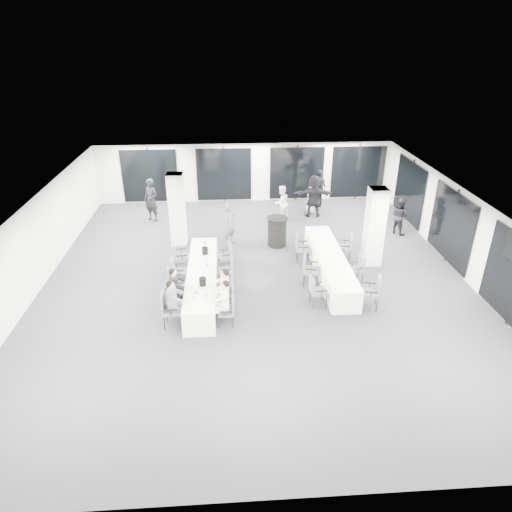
{
  "coord_description": "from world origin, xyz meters",
  "views": [
    {
      "loc": [
        -0.89,
        -13.32,
        7.52
      ],
      "look_at": [
        -0.01,
        -0.2,
        1.0
      ],
      "focal_mm": 32.0,
      "sensor_mm": 36.0,
      "label": 1
    }
  ],
  "objects_px": {
    "chair_main_left_near": "(169,307)",
    "ice_bucket_far": "(205,251)",
    "chair_main_left_second": "(172,295)",
    "chair_side_left_near": "(316,289)",
    "standing_guest_d": "(320,186)",
    "standing_guest_f": "(314,193)",
    "chair_side_right_far": "(347,245)",
    "banquet_table_main": "(202,280)",
    "chair_main_left_mid": "(174,282)",
    "standing_guest_b": "(281,200)",
    "standing_guest_g": "(151,198)",
    "cocktail_table": "(277,231)",
    "chair_main_right_far": "(227,254)",
    "chair_main_right_near": "(229,310)",
    "standing_guest_e": "(313,195)",
    "ice_bucket_near": "(203,282)",
    "chair_side_right_near": "(373,290)",
    "chair_side_left_far": "(301,246)",
    "chair_side_right_mid": "(358,267)",
    "chair_main_right_second": "(229,297)",
    "chair_main_right_mid": "(228,281)",
    "chair_side_left_mid": "(309,268)",
    "chair_main_left_fourth": "(177,269)",
    "chair_main_left_far": "(179,255)",
    "chair_main_right_fourth": "(228,268)",
    "standing_guest_h": "(400,214)",
    "standing_guest_a": "(230,221)",
    "banquet_table_side": "(330,265)"
  },
  "relations": [
    {
      "from": "chair_side_right_near",
      "to": "chair_main_left_mid",
      "type": "bearing_deg",
      "value": 93.39
    },
    {
      "from": "chair_main_left_second",
      "to": "chair_main_left_mid",
      "type": "xyz_separation_m",
      "value": [
        -0.0,
        0.78,
        0.02
      ]
    },
    {
      "from": "chair_main_left_near",
      "to": "chair_side_left_near",
      "type": "bearing_deg",
      "value": 101.41
    },
    {
      "from": "standing_guest_g",
      "to": "chair_main_right_far",
      "type": "bearing_deg",
      "value": -24.92
    },
    {
      "from": "banquet_table_main",
      "to": "banquet_table_side",
      "type": "height_order",
      "value": "same"
    },
    {
      "from": "chair_main_left_far",
      "to": "chair_main_right_mid",
      "type": "xyz_separation_m",
      "value": [
        1.67,
        -1.76,
        -0.1
      ]
    },
    {
      "from": "banquet_table_main",
      "to": "standing_guest_b",
      "type": "height_order",
      "value": "standing_guest_b"
    },
    {
      "from": "chair_main_left_fourth",
      "to": "standing_guest_d",
      "type": "distance_m",
      "value": 9.13
    },
    {
      "from": "standing_guest_b",
      "to": "chair_side_right_far",
      "type": "bearing_deg",
      "value": 76.94
    },
    {
      "from": "chair_main_right_mid",
      "to": "ice_bucket_far",
      "type": "distance_m",
      "value": 1.65
    },
    {
      "from": "cocktail_table",
      "to": "chair_main_left_second",
      "type": "xyz_separation_m",
      "value": [
        -3.59,
        -4.45,
        -0.03
      ]
    },
    {
      "from": "chair_main_left_near",
      "to": "chair_main_left_far",
      "type": "bearing_deg",
      "value": -179.06
    },
    {
      "from": "ice_bucket_far",
      "to": "chair_main_left_second",
      "type": "bearing_deg",
      "value": -111.59
    },
    {
      "from": "ice_bucket_far",
      "to": "chair_side_left_mid",
      "type": "bearing_deg",
      "value": -15.17
    },
    {
      "from": "chair_main_left_far",
      "to": "chair_main_right_near",
      "type": "xyz_separation_m",
      "value": [
        1.67,
        -3.44,
        -0.09
      ]
    },
    {
      "from": "banquet_table_main",
      "to": "chair_side_right_far",
      "type": "height_order",
      "value": "chair_side_right_far"
    },
    {
      "from": "chair_main_left_mid",
      "to": "standing_guest_d",
      "type": "height_order",
      "value": "standing_guest_d"
    },
    {
      "from": "chair_side_right_near",
      "to": "chair_side_left_far",
      "type": "bearing_deg",
      "value": 39.63
    },
    {
      "from": "chair_main_left_mid",
      "to": "standing_guest_b",
      "type": "distance_m",
      "value": 7.64
    },
    {
      "from": "standing_guest_f",
      "to": "chair_side_right_far",
      "type": "bearing_deg",
      "value": 96.82
    },
    {
      "from": "chair_main_left_far",
      "to": "ice_bucket_far",
      "type": "relative_size",
      "value": 4.34
    },
    {
      "from": "chair_side_left_mid",
      "to": "standing_guest_g",
      "type": "bearing_deg",
      "value": -122.0
    },
    {
      "from": "chair_main_right_mid",
      "to": "chair_main_right_far",
      "type": "bearing_deg",
      "value": 5.89
    },
    {
      "from": "chair_main_right_near",
      "to": "standing_guest_e",
      "type": "bearing_deg",
      "value": -22.36
    },
    {
      "from": "standing_guest_d",
      "to": "chair_main_left_far",
      "type": "bearing_deg",
      "value": -7.61
    },
    {
      "from": "standing_guest_d",
      "to": "cocktail_table",
      "type": "bearing_deg",
      "value": 7.33
    },
    {
      "from": "chair_main_right_near",
      "to": "chair_side_right_mid",
      "type": "distance_m",
      "value": 4.86
    },
    {
      "from": "standing_guest_f",
      "to": "standing_guest_g",
      "type": "distance_m",
      "value": 7.1
    },
    {
      "from": "cocktail_table",
      "to": "standing_guest_g",
      "type": "height_order",
      "value": "standing_guest_g"
    },
    {
      "from": "chair_main_left_second",
      "to": "standing_guest_d",
      "type": "bearing_deg",
      "value": 143.03
    },
    {
      "from": "chair_main_left_fourth",
      "to": "chair_main_left_second",
      "type": "bearing_deg",
      "value": -1.97
    },
    {
      "from": "chair_side_left_near",
      "to": "chair_side_right_far",
      "type": "relative_size",
      "value": 0.94
    },
    {
      "from": "chair_side_right_far",
      "to": "banquet_table_main",
      "type": "bearing_deg",
      "value": 125.18
    },
    {
      "from": "chair_side_right_near",
      "to": "standing_guest_g",
      "type": "height_order",
      "value": "standing_guest_g"
    },
    {
      "from": "standing_guest_d",
      "to": "standing_guest_e",
      "type": "distance_m",
      "value": 0.8
    },
    {
      "from": "chair_main_left_second",
      "to": "standing_guest_d",
      "type": "xyz_separation_m",
      "value": [
        6.01,
        8.52,
        0.48
      ]
    },
    {
      "from": "ice_bucket_near",
      "to": "standing_guest_b",
      "type": "bearing_deg",
      "value": 65.74
    },
    {
      "from": "chair_main_left_near",
      "to": "ice_bucket_far",
      "type": "distance_m",
      "value": 3.17
    },
    {
      "from": "standing_guest_f",
      "to": "chair_side_left_far",
      "type": "bearing_deg",
      "value": 75.38
    },
    {
      "from": "chair_main_right_second",
      "to": "chair_main_right_mid",
      "type": "bearing_deg",
      "value": 2.14
    },
    {
      "from": "chair_main_left_second",
      "to": "chair_side_left_near",
      "type": "relative_size",
      "value": 1.02
    },
    {
      "from": "chair_main_right_fourth",
      "to": "standing_guest_b",
      "type": "height_order",
      "value": "standing_guest_b"
    },
    {
      "from": "chair_main_left_second",
      "to": "standing_guest_g",
      "type": "relative_size",
      "value": 0.46
    },
    {
      "from": "banquet_table_side",
      "to": "cocktail_table",
      "type": "bearing_deg",
      "value": 121.69
    },
    {
      "from": "chair_side_right_mid",
      "to": "standing_guest_e",
      "type": "relative_size",
      "value": 0.52
    },
    {
      "from": "standing_guest_h",
      "to": "ice_bucket_near",
      "type": "distance_m",
      "value": 9.31
    },
    {
      "from": "standing_guest_a",
      "to": "chair_main_right_mid",
      "type": "bearing_deg",
      "value": -144.32
    },
    {
      "from": "chair_side_left_far",
      "to": "chair_side_left_near",
      "type": "bearing_deg",
      "value": 4.83
    },
    {
      "from": "chair_side_left_near",
      "to": "chair_main_left_near",
      "type": "bearing_deg",
      "value": -87.62
    },
    {
      "from": "chair_side_left_mid",
      "to": "standing_guest_b",
      "type": "xyz_separation_m",
      "value": [
        -0.21,
        5.84,
        0.26
      ]
    }
  ]
}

